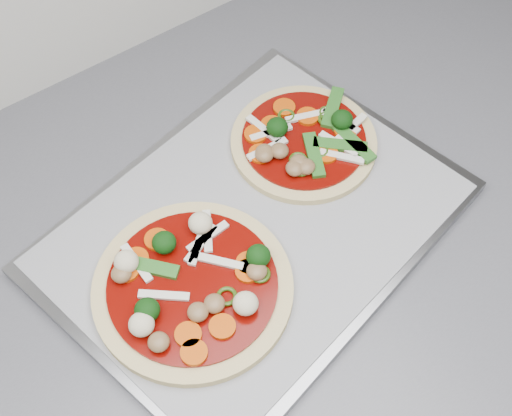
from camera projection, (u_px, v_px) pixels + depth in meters
countertop at (90, 336)px, 0.69m from camera, size 3.60×0.60×0.04m
baking_tray at (253, 227)px, 0.73m from camera, size 0.46×0.38×0.01m
parchment at (253, 223)px, 0.73m from camera, size 0.44×0.36×0.00m
pizza_left at (191, 286)px, 0.67m from camera, size 0.26×0.26×0.03m
pizza_right at (304, 141)px, 0.77m from camera, size 0.21×0.21×0.03m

